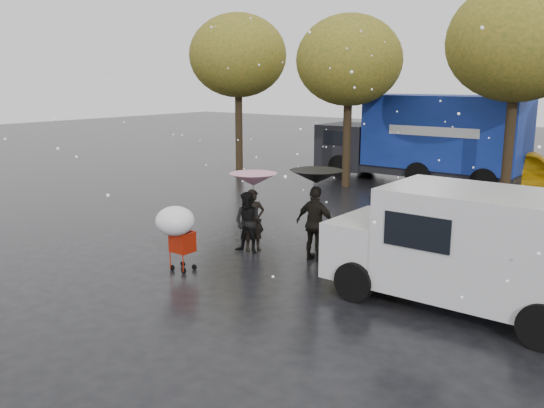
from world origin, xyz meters
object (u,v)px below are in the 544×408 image
Objects in this scene: person_pink at (254,220)px; yellow_taxi at (527,170)px; white_van at (471,247)px; person_black at (316,224)px; shopping_cart at (176,225)px; blue_truck at (424,139)px; vendor_cart at (379,252)px.

person_pink is 12.63m from yellow_taxi.
white_van is at bearing 174.40° from yellow_taxi.
person_black is (1.64, 0.24, 0.12)m from person_pink.
white_van is (5.68, 1.85, 0.10)m from shopping_cart.
person_pink is 11.50m from blue_truck.
white_van is (5.40, -0.41, 0.40)m from person_pink.
person_black is 3.16m from shopping_cart.
blue_truck reaches higher than vendor_cart.
blue_truck is (-2.23, 11.20, 0.88)m from person_black.
vendor_cart is (1.94, -0.64, -0.15)m from person_black.
person_pink is 0.87× the size of person_black.
shopping_cart is 0.31× the size of yellow_taxi.
shopping_cart is at bearing -88.68° from blue_truck.
person_pink is at bearing -87.04° from blue_truck.
yellow_taxi is (3.77, 0.78, -0.96)m from blue_truck.
yellow_taxi is at bearing 11.62° from blue_truck.
person_black is 2.05m from vendor_cart.
person_pink is 0.99× the size of vendor_cart.
vendor_cart is at bearing 179.64° from white_van.
yellow_taxi is at bearing 76.58° from shopping_cart.
blue_truck reaches higher than person_pink.
shopping_cart is (-3.86, -1.86, 0.34)m from vendor_cart.
blue_truck is at bearing 86.05° from yellow_taxi.
white_van is at bearing -63.18° from blue_truck.
shopping_cart is at bearing -154.21° from vendor_cart.
vendor_cart is at bearing 166.25° from yellow_taxi.
person_black is at bearing 157.09° from yellow_taxi.
vendor_cart is 12.60m from blue_truck.
person_black is 1.15× the size of vendor_cart.
blue_truck is at bearing 91.32° from shopping_cart.
vendor_cart is 4.30m from shopping_cart.
vendor_cart is at bearing 25.79° from shopping_cart.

